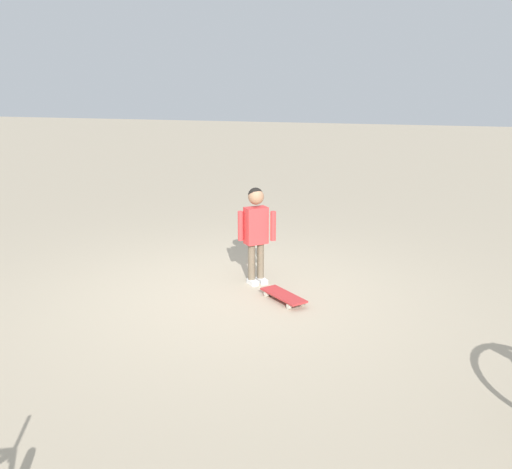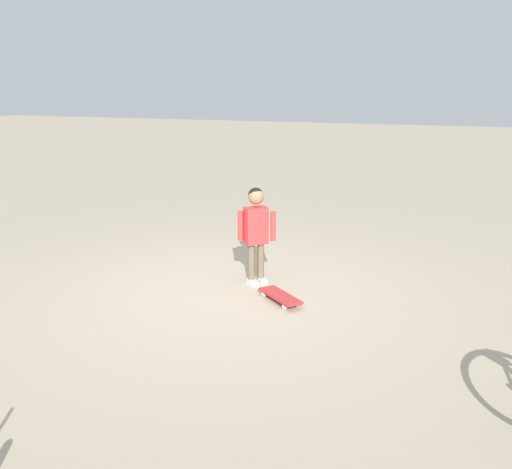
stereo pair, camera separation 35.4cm
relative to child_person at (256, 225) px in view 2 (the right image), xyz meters
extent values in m
plane|color=tan|center=(-0.44, 0.14, -0.66)|extent=(50.00, 50.00, 0.00)
cylinder|color=brown|center=(0.04, -0.04, -0.42)|extent=(0.08, 0.08, 0.42)
cube|color=white|center=(0.02, -0.06, -0.63)|extent=(0.16, 0.16, 0.05)
cylinder|color=brown|center=(-0.04, 0.04, -0.42)|extent=(0.08, 0.08, 0.42)
cube|color=white|center=(-0.06, 0.02, -0.63)|extent=(0.16, 0.16, 0.05)
cube|color=#D13838|center=(0.00, 0.00, -0.01)|extent=(0.27, 0.27, 0.40)
cylinder|color=#D13838|center=(0.03, -0.18, -0.01)|extent=(0.06, 0.06, 0.32)
cylinder|color=#D13838|center=(-0.06, 0.16, -0.01)|extent=(0.06, 0.06, 0.32)
sphere|color=#9E7051|center=(0.00, 0.00, 0.31)|extent=(0.17, 0.17, 0.17)
sphere|color=black|center=(0.01, 0.01, 0.32)|extent=(0.16, 0.16, 0.16)
cube|color=#B22D2D|center=(-0.45, -0.42, -0.59)|extent=(0.51, 0.55, 0.02)
cube|color=#B7B7BC|center=(-0.58, -0.57, -0.61)|extent=(0.10, 0.09, 0.02)
cube|color=#B7B7BC|center=(-0.32, -0.27, -0.61)|extent=(0.10, 0.09, 0.02)
cylinder|color=beige|center=(-0.53, -0.62, -0.63)|extent=(0.06, 0.06, 0.06)
cylinder|color=beige|center=(-0.64, -0.52, -0.63)|extent=(0.06, 0.06, 0.06)
cylinder|color=beige|center=(-0.27, -0.32, -0.63)|extent=(0.06, 0.06, 0.06)
cylinder|color=beige|center=(-0.38, -0.22, -0.63)|extent=(0.06, 0.06, 0.06)
camera|label=1|loc=(-5.77, -1.68, 1.50)|focal=40.52mm
camera|label=2|loc=(-5.66, -2.02, 1.50)|focal=40.52mm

